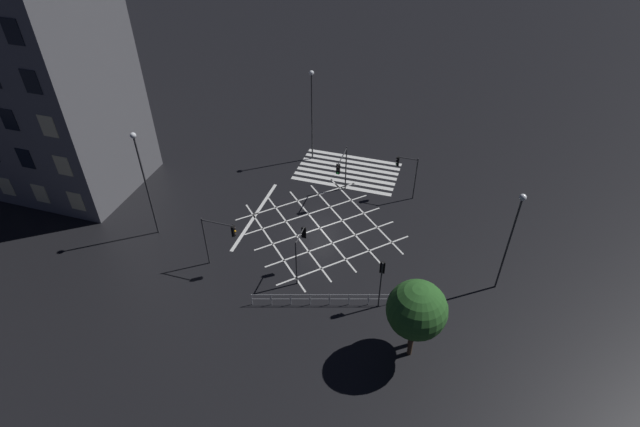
% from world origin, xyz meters
% --- Properties ---
extents(ground_plane, '(200.00, 200.00, 0.00)m').
position_xyz_m(ground_plane, '(0.00, 0.00, 0.00)').
color(ground_plane, black).
extents(road_markings, '(14.82, 19.59, 0.01)m').
position_xyz_m(road_markings, '(0.33, -5.86, 0.00)').
color(road_markings, silver).
rests_on(road_markings, ground_plane).
extents(traffic_light_nw_cross, '(0.36, 0.39, 4.29)m').
position_xyz_m(traffic_light_nw_cross, '(-6.57, 7.03, 3.06)').
color(traffic_light_nw_cross, '#2D2D30').
rests_on(traffic_light_nw_cross, ground_plane).
extents(traffic_light_ne_main, '(2.77, 0.36, 4.51)m').
position_xyz_m(traffic_light_ne_main, '(5.66, 6.65, 3.33)').
color(traffic_light_ne_main, '#2D2D30').
rests_on(traffic_light_ne_main, ground_plane).
extents(traffic_light_median_north, '(0.36, 2.10, 4.15)m').
position_xyz_m(traffic_light_median_north, '(-0.28, 5.67, 3.03)').
color(traffic_light_median_north, '#2D2D30').
rests_on(traffic_light_median_north, ground_plane).
extents(traffic_light_median_south, '(0.36, 3.14, 4.55)m').
position_xyz_m(traffic_light_median_south, '(-0.55, -4.72, 3.37)').
color(traffic_light_median_south, '#2D2D30').
rests_on(traffic_light_median_south, ground_plane).
extents(traffic_light_sw_main, '(1.97, 0.36, 4.29)m').
position_xyz_m(traffic_light_sw_main, '(-5.93, -6.60, 3.12)').
color(traffic_light_sw_main, '#2D2D30').
rests_on(traffic_light_sw_main, ground_plane).
extents(street_lamp_east, '(0.46, 0.46, 9.49)m').
position_xyz_m(street_lamp_east, '(12.87, 4.57, 6.19)').
color(street_lamp_east, '#2D2D30').
rests_on(street_lamp_east, ground_plane).
extents(street_lamp_west, '(0.47, 0.47, 8.51)m').
position_xyz_m(street_lamp_west, '(-14.49, 2.65, 5.73)').
color(street_lamp_west, '#2D2D30').
rests_on(street_lamp_west, ground_plane).
extents(street_lamp_far, '(0.46, 0.46, 9.39)m').
position_xyz_m(street_lamp_far, '(4.07, -10.48, 6.15)').
color(street_lamp_far, '#2D2D30').
rests_on(street_lamp_far, ground_plane).
extents(street_tree_near, '(3.73, 3.73, 6.11)m').
position_xyz_m(street_tree_near, '(-9.32, 10.45, 4.23)').
color(street_tree_near, '#473323').
rests_on(street_tree_near, ground_plane).
extents(street_tree_far, '(2.79, 2.79, 4.84)m').
position_xyz_m(street_tree_far, '(-9.25, 9.77, 3.43)').
color(street_tree_far, '#473323').
rests_on(street_tree_far, ground_plane).
extents(pedestrian_railing, '(9.33, 2.93, 1.05)m').
position_xyz_m(pedestrian_railing, '(-2.53, 8.17, 0.67)').
color(pedestrian_railing, '#9EA0A5').
rests_on(pedestrian_railing, ground_plane).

